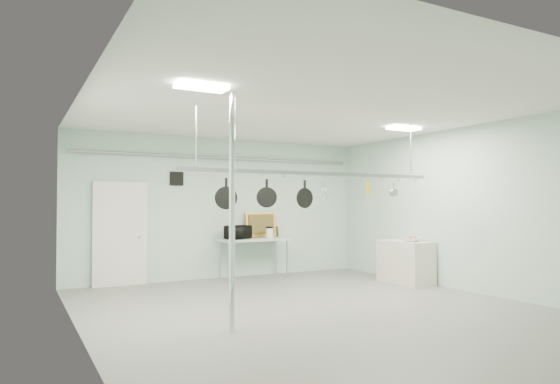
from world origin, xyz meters
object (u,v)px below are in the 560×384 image
prep_table (254,242)px  pot_rack (316,172)px  microwave (238,232)px  skillet_right (305,193)px  coffee_canister (270,233)px  fruit_bowl (412,240)px  skillet_mid (267,193)px  side_cabinet (405,262)px  skillet_left (226,193)px  chrome_pole (232,211)px

prep_table → pot_rack: size_ratio=0.33×
microwave → skillet_right: skillet_right is taller
microwave → coffee_canister: (0.80, -0.00, -0.04)m
pot_rack → fruit_bowl: 3.28m
skillet_mid → skillet_right: bearing=28.3°
skillet_mid → prep_table: bearing=96.4°
skillet_mid → skillet_right: size_ratio=1.00×
fruit_bowl → skillet_right: size_ratio=0.84×
side_cabinet → pot_rack: pot_rack is taller
side_cabinet → microwave: microwave is taller
microwave → skillet_right: (-0.24, -3.29, 0.81)m
skillet_right → skillet_left: bearing=172.7°
microwave → fruit_bowl: 3.79m
chrome_pole → skillet_right: 1.92m
prep_table → chrome_pole: bearing=-118.7°
prep_table → microwave: microwave is taller
prep_table → skillet_left: 4.00m
pot_rack → skillet_mid: (-0.93, 0.00, -0.36)m
side_cabinet → microwave: (-2.94, 2.19, 0.61)m
chrome_pole → skillet_right: size_ratio=7.26×
pot_rack → microwave: size_ratio=8.78×
prep_table → skillet_right: skillet_right is taller
skillet_mid → chrome_pole: bearing=-108.8°
pot_rack → skillet_right: 0.43m
skillet_right → prep_table: bearing=72.0°
side_cabinet → skillet_right: skillet_right is taller
side_cabinet → skillet_mid: size_ratio=2.73×
microwave → chrome_pole: bearing=40.8°
chrome_pole → skillet_right: bearing=28.3°
chrome_pole → pot_rack: size_ratio=0.67×
pot_rack → prep_table: bearing=83.1°
side_cabinet → skillet_left: skillet_left is taller
microwave → fruit_bowl: bearing=115.1°
chrome_pole → prep_table: bearing=61.3°
coffee_canister → fruit_bowl: 3.22m
prep_table → coffee_canister: bearing=-1.0°
chrome_pole → side_cabinet: chrome_pole is taller
fruit_bowl → skillet_right: (-3.13, -0.85, 0.92)m
pot_rack → fruit_bowl: (2.90, 0.85, -1.28)m
chrome_pole → skillet_mid: chrome_pole is taller
side_cabinet → coffee_canister: 3.12m
side_cabinet → coffee_canister: (-2.15, 2.19, 0.57)m
pot_rack → microwave: (0.01, 3.29, -1.17)m
skillet_left → skillet_mid: size_ratio=1.06×
side_cabinet → microwave: size_ratio=2.19×
pot_rack → coffee_canister: 3.60m
pot_rack → skillet_mid: bearing=180.0°
microwave → skillet_left: skillet_left is taller
pot_rack → chrome_pole: bearing=-154.7°
chrome_pole → microwave: size_ratio=5.85×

